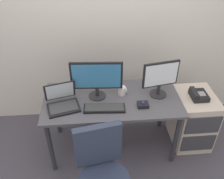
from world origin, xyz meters
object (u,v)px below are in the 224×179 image
monitor_main (97,78)px  cell_phone (65,89)px  keyboard (104,108)px  monitor_side (160,77)px  laptop (62,101)px  coffee_mug (122,91)px  desk_phone (198,95)px  file_cabinet (192,119)px  trackball_mouse (143,104)px

monitor_main → cell_phone: bearing=156.5°
keyboard → cell_phone: 0.56m
monitor_side → laptop: bearing=-174.3°
monitor_main → keyboard: (0.06, -0.22, -0.22)m
monitor_side → coffee_mug: (-0.38, 0.04, -0.18)m
desk_phone → monitor_main: 1.13m
monitor_side → laptop: size_ratio=1.07×
keyboard → cell_phone: bearing=138.4°
laptop → cell_phone: laptop is taller
file_cabinet → desk_phone: desk_phone is taller
file_cabinet → monitor_main: bearing=178.6°
file_cabinet → desk_phone: 0.37m
monitor_side → keyboard: (-0.59, -0.19, -0.21)m
monitor_side → laptop: monitor_side is taller
desk_phone → keyboard: size_ratio=0.48×
monitor_main → desk_phone: bearing=-2.2°
cell_phone → keyboard: bearing=-7.5°
monitor_main → cell_phone: size_ratio=3.72×
cell_phone → monitor_side: bearing=24.0°
monitor_main → coffee_mug: bearing=4.2°
file_cabinet → keyboard: bearing=-169.7°
monitor_side → trackball_mouse: monitor_side is taller
coffee_mug → monitor_main: bearing=-175.8°
monitor_side → coffee_mug: size_ratio=4.24×
monitor_side → cell_phone: monitor_side is taller
coffee_mug → cell_phone: (-0.62, 0.13, -0.04)m
laptop → monitor_side: bearing=5.7°
file_cabinet → desk_phone: (-0.01, -0.02, 0.37)m
desk_phone → monitor_side: size_ratio=0.50×
cell_phone → desk_phone: bearing=26.3°
file_cabinet → coffee_mug: 0.94m
file_cabinet → laptop: size_ratio=1.79×
file_cabinet → keyboard: size_ratio=1.58×
desk_phone → coffee_mug: bearing=175.7°
monitor_side → file_cabinet: bearing=-0.2°
file_cabinet → cell_phone: bearing=172.9°
desk_phone → trackball_mouse: 0.67m
desk_phone → keyboard: 1.05m
monitor_side → cell_phone: bearing=169.9°
file_cabinet → trackball_mouse: size_ratio=6.01×
coffee_mug → monitor_side: bearing=-6.5°
file_cabinet → monitor_side: 0.76m
keyboard → desk_phone: bearing=9.5°
keyboard → monitor_main: bearing=106.2°
keyboard → monitor_side: bearing=18.0°
monitor_main → laptop: monitor_main is taller
keyboard → laptop: (-0.42, 0.09, 0.04)m
monitor_side → coffee_mug: monitor_side is taller
trackball_mouse → cell_phone: trackball_mouse is taller
desk_phone → trackball_mouse: size_ratio=1.82×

